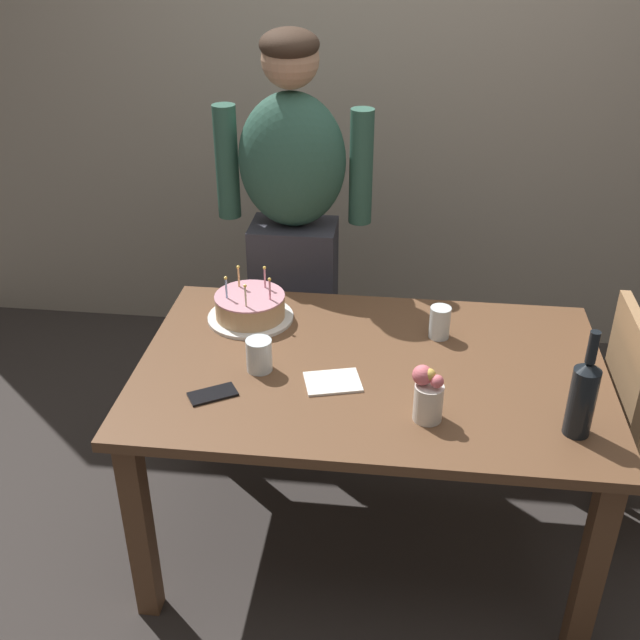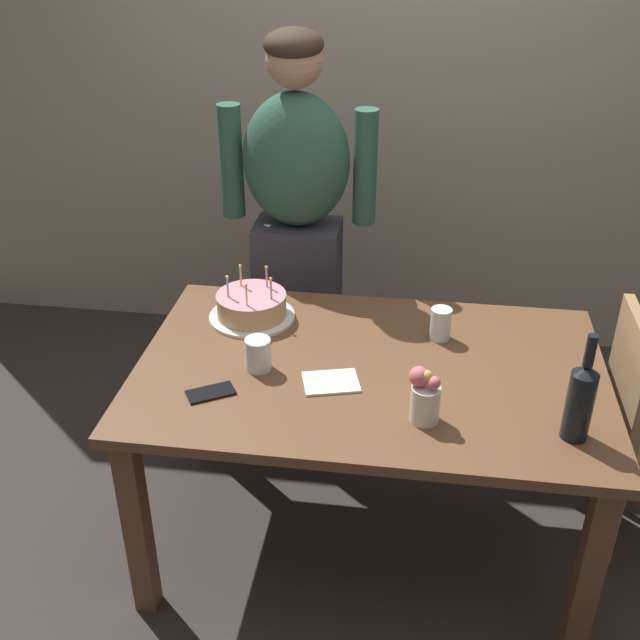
# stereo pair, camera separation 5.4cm
# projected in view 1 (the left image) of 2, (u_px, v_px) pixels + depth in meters

# --- Properties ---
(ground_plane) EXTENTS (10.00, 10.00, 0.00)m
(ground_plane) POSITION_uv_depth(u_px,v_px,m) (365.00, 534.00, 2.82)
(ground_plane) COLOR #332D2B
(back_wall) EXTENTS (5.20, 0.10, 2.60)m
(back_wall) POSITION_uv_depth(u_px,v_px,m) (395.00, 81.00, 3.52)
(back_wall) COLOR #9E9384
(back_wall) RESTS_ON ground_plane
(dining_table) EXTENTS (1.50, 0.96, 0.74)m
(dining_table) POSITION_uv_depth(u_px,v_px,m) (370.00, 391.00, 2.51)
(dining_table) COLOR brown
(dining_table) RESTS_ON ground_plane
(birthday_cake) EXTENTS (0.31, 0.31, 0.18)m
(birthday_cake) POSITION_uv_depth(u_px,v_px,m) (250.00, 308.00, 2.70)
(birthday_cake) COLOR white
(birthday_cake) RESTS_ON dining_table
(water_glass_near) EXTENTS (0.08, 0.08, 0.11)m
(water_glass_near) POSITION_uv_depth(u_px,v_px,m) (259.00, 355.00, 2.41)
(water_glass_near) COLOR silver
(water_glass_near) RESTS_ON dining_table
(water_glass_far) EXTENTS (0.07, 0.07, 0.11)m
(water_glass_far) POSITION_uv_depth(u_px,v_px,m) (440.00, 322.00, 2.59)
(water_glass_far) COLOR silver
(water_glass_far) RESTS_ON dining_table
(wine_bottle) EXTENTS (0.08, 0.08, 0.33)m
(wine_bottle) POSITION_uv_depth(u_px,v_px,m) (583.00, 396.00, 2.10)
(wine_bottle) COLOR black
(wine_bottle) RESTS_ON dining_table
(cell_phone) EXTENTS (0.16, 0.14, 0.01)m
(cell_phone) POSITION_uv_depth(u_px,v_px,m) (213.00, 394.00, 2.31)
(cell_phone) COLOR black
(cell_phone) RESTS_ON dining_table
(napkin_stack) EXTENTS (0.20, 0.17, 0.01)m
(napkin_stack) POSITION_uv_depth(u_px,v_px,m) (333.00, 382.00, 2.37)
(napkin_stack) COLOR white
(napkin_stack) RESTS_ON dining_table
(flower_vase) EXTENTS (0.09, 0.09, 0.17)m
(flower_vase) POSITION_uv_depth(u_px,v_px,m) (428.00, 395.00, 2.18)
(flower_vase) COLOR silver
(flower_vase) RESTS_ON dining_table
(person_man_bearded) EXTENTS (0.61, 0.27, 1.66)m
(person_man_bearded) POSITION_uv_depth(u_px,v_px,m) (293.00, 235.00, 3.04)
(person_man_bearded) COLOR #33333D
(person_man_bearded) RESTS_ON ground_plane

